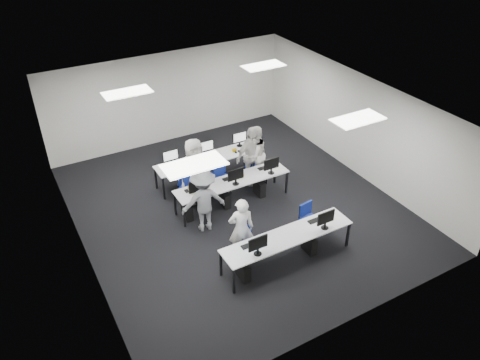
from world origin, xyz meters
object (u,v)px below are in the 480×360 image
chair_2 (191,195)px  photographer (203,200)px  chair_4 (257,175)px  student_2 (195,171)px  desk_front (288,238)px  chair_6 (214,182)px  desk_mid (233,182)px  student_3 (251,156)px  student_0 (241,229)px  chair_5 (188,191)px  chair_7 (254,171)px  chair_3 (222,183)px  chair_1 (309,225)px  chair_0 (249,250)px  student_1 (254,154)px

chair_2 → photographer: bearing=-106.9°
chair_4 → student_2: (-1.89, 0.09, 0.66)m
desk_front → chair_6: chair_6 is taller
desk_mid → student_3: size_ratio=1.81×
chair_2 → student_0: student_0 is taller
chair_5 → chair_7: chair_5 is taller
chair_3 → student_3: bearing=2.4°
student_3 → chair_5: bearing=165.2°
chair_3 → student_0: student_0 is taller
chair_3 → desk_mid: bearing=-88.0°
chair_1 → chair_3: size_ratio=1.02×
chair_0 → chair_5: chair_5 is taller
student_2 → chair_6: bearing=10.1°
chair_5 → student_3: (1.93, -0.10, 0.61)m
desk_mid → student_1: 1.35m
student_2 → chair_1: bearing=-57.3°
student_0 → chair_6: bearing=-86.9°
student_3 → student_1: bearing=17.0°
chair_6 → student_3: student_3 is taller
desk_mid → chair_4: chair_4 is taller
photographer → chair_4: bearing=-144.7°
chair_4 → chair_7: chair_4 is taller
desk_front → chair_2: chair_2 is taller
chair_0 → student_3: student_3 is taller
chair_0 → chair_1: 1.77m
desk_mid → chair_3: bearing=88.3°
chair_1 → chair_4: size_ratio=1.02×
desk_front → chair_4: (1.11, 3.16, -0.42)m
chair_3 → student_0: (-0.86, -2.63, 0.55)m
chair_6 → chair_7: (1.30, -0.01, -0.02)m
desk_front → chair_0: chair_0 is taller
chair_4 → student_2: size_ratio=0.45×
chair_1 → chair_7: bearing=79.3°
student_2 → photographer: student_2 is taller
chair_1 → student_3: student_3 is taller
student_1 → student_3: size_ratio=0.97×
student_3 → chair_3: bearing=166.8°
chair_4 → student_1: size_ratio=0.49×
desk_front → student_2: bearing=103.5°
chair_0 → chair_2: chair_2 is taller
chair_2 → chair_6: 0.88m
chair_4 → photographer: 2.60m
chair_5 → student_3: size_ratio=0.49×
chair_1 → student_2: size_ratio=0.46×
chair_7 → student_0: 3.41m
chair_2 → student_3: student_3 is taller
chair_0 → student_0: (-0.11, 0.17, 0.55)m
chair_0 → chair_2: (-0.27, 2.64, 0.05)m
chair_0 → chair_1: chair_1 is taller
chair_1 → chair_6: size_ratio=0.95×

